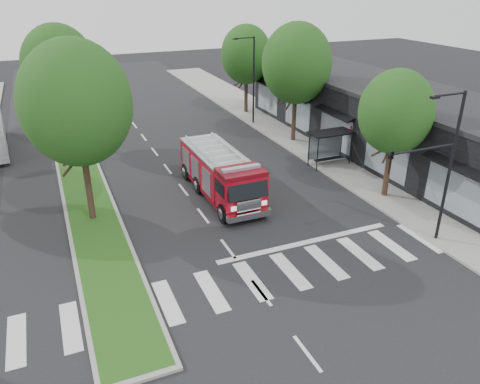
% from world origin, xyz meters
% --- Properties ---
extents(ground, '(140.00, 140.00, 0.00)m').
position_xyz_m(ground, '(0.00, 0.00, 0.00)').
color(ground, black).
rests_on(ground, ground).
extents(sidewalk_right, '(5.00, 80.00, 0.15)m').
position_xyz_m(sidewalk_right, '(12.50, 10.00, 0.07)').
color(sidewalk_right, gray).
rests_on(sidewalk_right, ground).
extents(median, '(3.00, 50.00, 0.15)m').
position_xyz_m(median, '(-6.00, 18.00, 0.08)').
color(median, gray).
rests_on(median, ground).
extents(storefront_row, '(8.00, 30.00, 5.00)m').
position_xyz_m(storefront_row, '(17.00, 10.00, 2.50)').
color(storefront_row, black).
rests_on(storefront_row, ground).
extents(bus_shelter, '(3.20, 1.60, 2.61)m').
position_xyz_m(bus_shelter, '(11.20, 8.15, 2.04)').
color(bus_shelter, black).
rests_on(bus_shelter, ground).
extents(tree_right_near, '(4.40, 4.40, 8.05)m').
position_xyz_m(tree_right_near, '(11.50, 2.00, 5.51)').
color(tree_right_near, black).
rests_on(tree_right_near, ground).
extents(tree_right_mid, '(5.60, 5.60, 9.72)m').
position_xyz_m(tree_right_mid, '(11.50, 14.00, 6.49)').
color(tree_right_mid, black).
rests_on(tree_right_mid, ground).
extents(tree_right_far, '(5.00, 5.00, 8.73)m').
position_xyz_m(tree_right_far, '(11.50, 24.00, 5.84)').
color(tree_right_far, black).
rests_on(tree_right_far, ground).
extents(tree_median_near, '(5.80, 5.80, 10.16)m').
position_xyz_m(tree_median_near, '(-6.00, 6.00, 6.81)').
color(tree_median_near, black).
rests_on(tree_median_near, ground).
extents(tree_median_far, '(5.60, 5.60, 9.72)m').
position_xyz_m(tree_median_far, '(-6.00, 20.00, 6.49)').
color(tree_median_far, black).
rests_on(tree_median_far, ground).
extents(streetlight_right_near, '(4.08, 0.22, 8.00)m').
position_xyz_m(streetlight_right_near, '(9.61, -3.50, 4.67)').
color(streetlight_right_near, black).
rests_on(streetlight_right_near, ground).
extents(streetlight_right_far, '(2.11, 0.20, 8.00)m').
position_xyz_m(streetlight_right_far, '(10.35, 20.00, 4.48)').
color(streetlight_right_far, black).
rests_on(streetlight_right_far, ground).
extents(fire_engine, '(2.86, 8.99, 3.11)m').
position_xyz_m(fire_engine, '(2.00, 6.25, 1.49)').
color(fire_engine, '#5D050D').
rests_on(fire_engine, ground).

